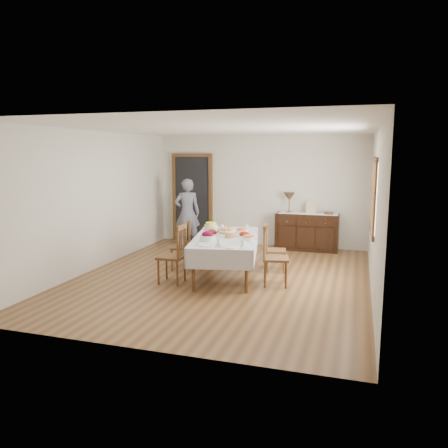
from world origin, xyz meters
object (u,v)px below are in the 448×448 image
(chair_left_near, at_px, (174,254))
(sideboard, at_px, (307,232))
(chair_right_far, at_px, (273,248))
(table_lamp, at_px, (289,197))
(person, at_px, (187,211))
(chair_left_far, at_px, (183,244))
(chair_right_near, at_px, (273,255))
(dining_table, at_px, (226,241))

(chair_left_near, xyz_separation_m, sideboard, (1.84, 3.25, -0.09))
(chair_right_far, xyz_separation_m, table_lamp, (-0.03, 2.04, 0.74))
(chair_right_far, distance_m, person, 2.84)
(chair_left_near, bearing_deg, chair_left_far, -167.03)
(chair_left_near, height_order, chair_right_far, chair_left_near)
(chair_right_near, height_order, chair_right_far, chair_right_near)
(person, height_order, table_lamp, person)
(person, bearing_deg, chair_right_near, 112.82)
(sideboard, xyz_separation_m, person, (-2.73, -0.46, 0.43))
(sideboard, bearing_deg, chair_right_far, -100.86)
(chair_left_near, xyz_separation_m, table_lamp, (1.42, 3.27, 0.69))
(table_lamp, bearing_deg, sideboard, -1.89)
(chair_right_near, distance_m, chair_right_far, 0.87)
(dining_table, distance_m, chair_left_near, 0.96)
(dining_table, distance_m, chair_right_near, 0.94)
(chair_right_near, distance_m, sideboard, 2.89)
(dining_table, bearing_deg, person, 115.49)
(dining_table, relative_size, chair_left_near, 2.26)
(chair_right_far, relative_size, sideboard, 0.64)
(chair_right_near, relative_size, sideboard, 0.73)
(dining_table, xyz_separation_m, chair_left_near, (-0.71, -0.64, -0.13))
(chair_left_far, relative_size, table_lamp, 2.04)
(sideboard, bearing_deg, dining_table, -113.38)
(chair_right_far, relative_size, person, 0.52)
(person, xyz_separation_m, table_lamp, (2.30, 0.48, 0.34))
(sideboard, xyz_separation_m, table_lamp, (-0.42, 0.01, 0.77))
(chair_left_near, bearing_deg, dining_table, 130.73)
(chair_right_near, xyz_separation_m, sideboard, (0.24, 2.88, -0.09))
(chair_left_far, distance_m, chair_right_far, 1.71)
(chair_left_near, height_order, chair_left_far, chair_left_near)
(chair_left_far, height_order, chair_right_near, chair_right_near)
(chair_left_near, xyz_separation_m, chair_left_far, (-0.23, 0.92, -0.04))
(dining_table, distance_m, table_lamp, 2.78)
(dining_table, height_order, chair_left_near, chair_left_near)
(dining_table, height_order, table_lamp, table_lamp)
(chair_left_near, xyz_separation_m, chair_right_near, (1.60, 0.38, 0.01))
(dining_table, relative_size, table_lamp, 4.96)
(chair_left_far, bearing_deg, chair_left_near, -10.12)
(chair_left_far, bearing_deg, chair_right_far, 76.19)
(sideboard, distance_m, table_lamp, 0.88)
(chair_left_far, bearing_deg, table_lamp, 120.64)
(chair_left_far, xyz_separation_m, person, (-0.65, 1.87, 0.38))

